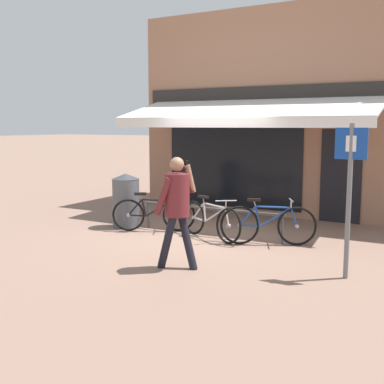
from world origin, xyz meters
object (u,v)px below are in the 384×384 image
(litter_bin, at_px, (126,200))
(parking_sign, at_px, (349,184))
(pedestrian_adult, at_px, (177,201))
(bicycle_silver, at_px, (210,220))
(bicycle_black, at_px, (153,214))
(bicycle_blue, at_px, (268,224))

(litter_bin, xyz_separation_m, parking_sign, (4.89, -1.33, 0.78))
(pedestrian_adult, bearing_deg, litter_bin, 146.59)
(bicycle_silver, xyz_separation_m, litter_bin, (-2.08, 0.08, 0.22))
(bicycle_black, height_order, litter_bin, litter_bin)
(bicycle_black, height_order, bicycle_silver, bicycle_silver)
(bicycle_black, bearing_deg, bicycle_blue, -25.96)
(bicycle_blue, relative_size, pedestrian_adult, 0.94)
(pedestrian_adult, bearing_deg, bicycle_black, 137.55)
(bicycle_silver, height_order, litter_bin, litter_bin)
(parking_sign, bearing_deg, bicycle_black, 163.12)
(bicycle_blue, bearing_deg, litter_bin, 155.38)
(pedestrian_adult, bearing_deg, parking_sign, 23.87)
(litter_bin, bearing_deg, bicycle_silver, -2.09)
(bicycle_black, bearing_deg, bicycle_silver, -27.54)
(bicycle_blue, height_order, pedestrian_adult, pedestrian_adult)
(bicycle_blue, relative_size, parking_sign, 0.74)
(pedestrian_adult, xyz_separation_m, parking_sign, (2.37, 0.76, 0.31))
(bicycle_silver, bearing_deg, parking_sign, -1.05)
(bicycle_silver, bearing_deg, pedestrian_adult, -54.50)
(bicycle_black, xyz_separation_m, pedestrian_adult, (1.77, -2.01, 0.69))
(parking_sign, bearing_deg, pedestrian_adult, -162.30)
(bicycle_black, height_order, bicycle_blue, bicycle_blue)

